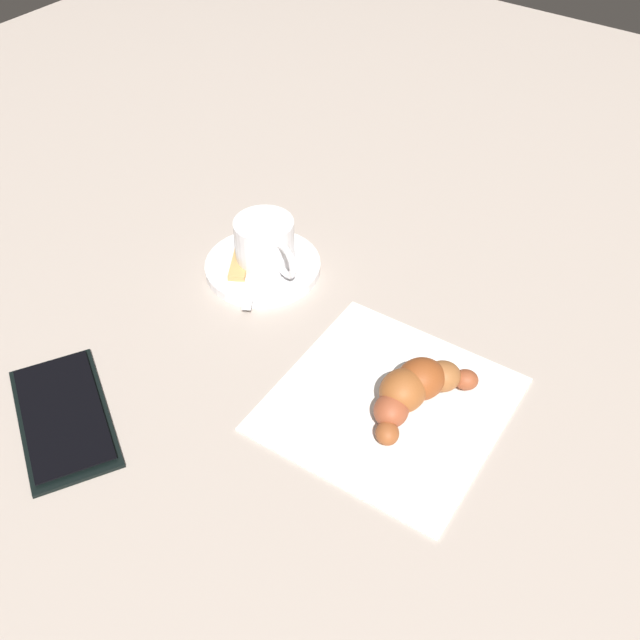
{
  "coord_description": "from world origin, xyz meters",
  "views": [
    {
      "loc": [
        -0.29,
        0.41,
        0.5
      ],
      "look_at": [
        0.01,
        -0.01,
        0.01
      ],
      "focal_mm": 41.12,
      "sensor_mm": 36.0,
      "label": 1
    }
  ],
  "objects": [
    {
      "name": "cell_phone",
      "position": [
        0.12,
        0.21,
        0.0
      ],
      "size": [
        0.16,
        0.14,
        0.01
      ],
      "color": "black",
      "rests_on": "ground"
    },
    {
      "name": "croissant",
      "position": [
        -0.11,
        0.02,
        0.02
      ],
      "size": [
        0.07,
        0.12,
        0.04
      ],
      "color": "brown",
      "rests_on": "napkin"
    },
    {
      "name": "napkin",
      "position": [
        -0.1,
        0.03,
        0.0
      ],
      "size": [
        0.2,
        0.2,
        0.0
      ],
      "primitive_type": "cube",
      "rotation": [
        0.0,
        0.0,
        0.05
      ],
      "color": "white",
      "rests_on": "ground"
    },
    {
      "name": "sugar_packet",
      "position": [
        0.13,
        -0.03,
        0.01
      ],
      "size": [
        0.05,
        0.07,
        0.01
      ],
      "primitive_type": "cube",
      "rotation": [
        0.0,
        0.0,
        8.4
      ],
      "color": "tan",
      "rests_on": "saucer"
    },
    {
      "name": "saucer",
      "position": [
        0.11,
        -0.05,
        0.01
      ],
      "size": [
        0.12,
        0.12,
        0.01
      ],
      "primitive_type": "cylinder",
      "color": "white",
      "rests_on": "ground"
    },
    {
      "name": "espresso_cup",
      "position": [
        0.11,
        -0.05,
        0.03
      ],
      "size": [
        0.09,
        0.06,
        0.05
      ],
      "color": "white",
      "rests_on": "saucer"
    },
    {
      "name": "teaspoon",
      "position": [
        0.12,
        -0.05,
        0.01
      ],
      "size": [
        0.07,
        0.11,
        0.01
      ],
      "color": "silver",
      "rests_on": "saucer"
    },
    {
      "name": "ground_plane",
      "position": [
        0.0,
        0.0,
        0.0
      ],
      "size": [
        1.8,
        1.8,
        0.0
      ],
      "primitive_type": "plane",
      "color": "#AE9F93"
    }
  ]
}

